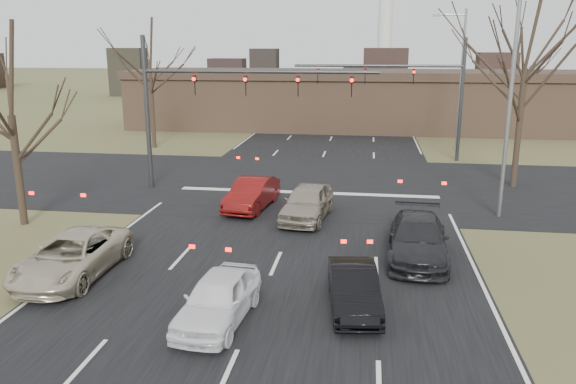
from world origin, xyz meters
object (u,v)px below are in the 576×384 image
(building, at_px, (358,99))
(mast_arm_far, at_px, (418,84))
(mast_arm_near, at_px, (207,94))
(car_silver_suv, at_px, (72,256))
(streetlight_right_far, at_px, (459,73))
(car_silver_ahead, at_px, (307,202))
(car_black_hatch, at_px, (354,288))
(car_red_ahead, at_px, (252,194))
(car_white_sedan, at_px, (218,298))
(car_charcoal_sedan, at_px, (418,239))
(streetlight_right_near, at_px, (507,91))

(building, relative_size, mast_arm_far, 3.81)
(mast_arm_near, xyz_separation_m, car_silver_suv, (-1.27, -12.01, -4.37))
(mast_arm_far, bearing_deg, streetlight_right_far, 51.89)
(streetlight_right_far, distance_m, car_silver_ahead, 21.09)
(streetlight_right_far, relative_size, car_black_hatch, 2.63)
(building, bearing_deg, mast_arm_near, -106.13)
(mast_arm_near, height_order, car_silver_ahead, mast_arm_near)
(building, distance_m, car_red_ahead, 28.64)
(mast_arm_far, height_order, car_white_sedan, mast_arm_far)
(car_silver_suv, distance_m, car_charcoal_sedan, 11.92)
(car_black_hatch, xyz_separation_m, car_charcoal_sedan, (2.15, 4.36, 0.11))
(mast_arm_near, distance_m, car_red_ahead, 6.20)
(mast_arm_near, bearing_deg, car_silver_suv, -96.04)
(streetlight_right_far, bearing_deg, car_white_sedan, -109.75)
(mast_arm_near, relative_size, car_charcoal_sedan, 2.39)
(building, xyz_separation_m, streetlight_right_near, (6.82, -28.00, 2.92))
(car_silver_ahead, bearing_deg, streetlight_right_far, 71.22)
(mast_arm_far, bearing_deg, car_white_sedan, -106.14)
(streetlight_right_far, height_order, car_red_ahead, streetlight_right_far)
(mast_arm_near, distance_m, car_silver_ahead, 8.48)
(mast_arm_near, height_order, mast_arm_far, same)
(building, relative_size, car_silver_ahead, 9.35)
(streetlight_right_near, bearing_deg, car_silver_ahead, -169.49)
(mast_arm_near, xyz_separation_m, mast_arm_far, (11.41, 10.00, -0.06))
(streetlight_right_near, distance_m, car_red_ahead, 12.11)
(mast_arm_far, height_order, streetlight_right_far, streetlight_right_far)
(car_silver_ahead, bearing_deg, building, 93.76)
(mast_arm_far, distance_m, car_charcoal_sedan, 19.24)
(car_charcoal_sedan, relative_size, car_silver_ahead, 1.12)
(car_silver_suv, relative_size, car_red_ahead, 1.17)
(car_white_sedan, bearing_deg, building, 90.90)
(streetlight_right_far, bearing_deg, car_red_ahead, -123.87)
(car_white_sedan, height_order, car_red_ahead, car_red_ahead)
(streetlight_right_near, xyz_separation_m, car_silver_ahead, (-8.32, -1.54, -4.81))
(building, height_order, car_black_hatch, building)
(mast_arm_far, xyz_separation_m, car_silver_suv, (-12.68, -22.01, -4.31))
(mast_arm_far, height_order, streetlight_right_near, streetlight_right_near)
(mast_arm_far, bearing_deg, car_silver_ahead, -111.35)
(building, height_order, car_white_sedan, building)
(streetlight_right_near, height_order, car_red_ahead, streetlight_right_near)
(car_charcoal_sedan, height_order, car_red_ahead, car_charcoal_sedan)
(mast_arm_near, height_order, streetlight_right_near, streetlight_right_near)
(streetlight_right_far, bearing_deg, mast_arm_near, -136.11)
(car_red_ahead, xyz_separation_m, car_silver_ahead, (2.76, -1.29, 0.06))
(streetlight_right_near, bearing_deg, building, 103.69)
(car_charcoal_sedan, height_order, car_silver_ahead, car_silver_ahead)
(streetlight_right_near, relative_size, car_black_hatch, 2.63)
(mast_arm_near, bearing_deg, car_silver_ahead, -38.41)
(mast_arm_near, height_order, car_black_hatch, mast_arm_near)
(building, relative_size, mast_arm_near, 3.50)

